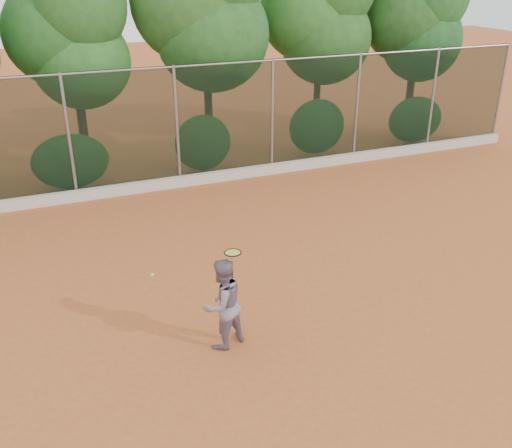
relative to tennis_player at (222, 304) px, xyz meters
name	(u,v)px	position (x,y,z in m)	size (l,w,h in m)	color
ground	(275,301)	(1.41, 0.93, -0.83)	(80.00, 80.00, 0.00)	#B65C2B
concrete_curb	(182,181)	(1.41, 7.75, -0.68)	(24.00, 0.20, 0.30)	beige
tennis_player	(222,304)	(0.00, 0.00, 0.00)	(0.81, 0.63, 1.66)	slate
chainlink_fence	(177,123)	(1.41, 7.93, 1.03)	(24.09, 0.09, 3.50)	black
foliage_backdrop	(136,24)	(0.86, 9.91, 3.57)	(23.70, 3.63, 7.55)	#422B19
tennis_racket	(233,255)	(0.20, -0.01, 0.91)	(0.33, 0.33, 0.52)	black
tennis_ball_in_flight	(152,275)	(-1.09, 0.26, 0.67)	(0.06, 0.06, 0.06)	#D3EA35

